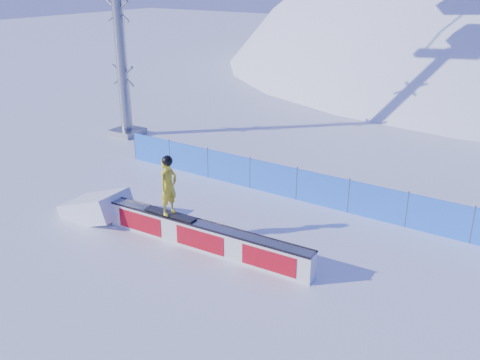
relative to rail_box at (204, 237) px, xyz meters
The scene contains 5 objects.
ground 3.54m from the rail_box, ahead, with size 160.00×160.00×0.00m, color white.
safety_fence 5.96m from the rail_box, 53.95° to the left, with size 22.05×0.05×1.30m.
rail_box is the anchor object (origin of this frame).
snow_ramp 4.43m from the rail_box, behind, with size 2.15×1.43×0.81m, color white, non-canonical shape.
snowboarder 1.85m from the rail_box, behind, with size 1.82×0.66×1.89m.
Camera 1 is at (5.26, -11.44, 7.79)m, focal length 40.00 mm.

